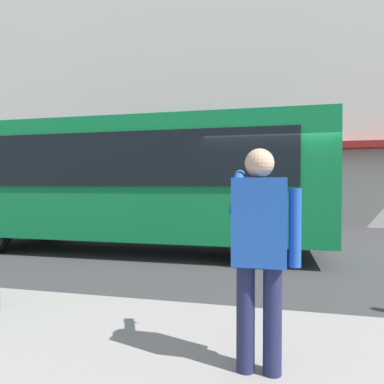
# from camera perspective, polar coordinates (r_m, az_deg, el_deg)

# --- Properties ---
(ground_plane) EXTENTS (60.00, 60.00, 0.00)m
(ground_plane) POSITION_cam_1_polar(r_m,az_deg,el_deg) (7.76, 12.51, -10.56)
(ground_plane) COLOR #38383A
(building_facade_far) EXTENTS (28.00, 1.55, 12.00)m
(building_facade_far) POSITION_cam_1_polar(r_m,az_deg,el_deg) (15.06, 12.96, 18.19)
(building_facade_far) COLOR beige
(building_facade_far) RESTS_ON ground_plane
(red_bus) EXTENTS (9.05, 2.54, 3.08)m
(red_bus) POSITION_cam_1_polar(r_m,az_deg,el_deg) (8.53, -10.04, 1.89)
(red_bus) COLOR #0F7238
(red_bus) RESTS_ON ground_plane
(pedestrian_photographer) EXTENTS (0.53, 0.52, 1.70)m
(pedestrian_photographer) POSITION_cam_1_polar(r_m,az_deg,el_deg) (2.73, 10.93, -8.03)
(pedestrian_photographer) COLOR #1E2347
(pedestrian_photographer) RESTS_ON sidewalk_curb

